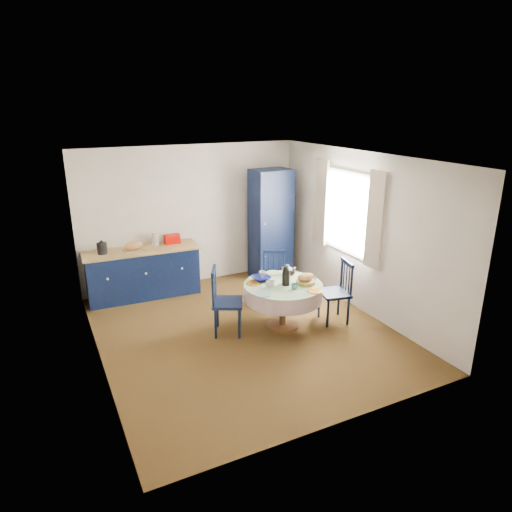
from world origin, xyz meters
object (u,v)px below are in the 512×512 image
at_px(kitchen_counter, 143,272).
at_px(chair_far, 274,278).
at_px(mug_a, 270,284).
at_px(cobalt_bowl, 261,279).
at_px(mug_b, 294,287).
at_px(mug_c, 291,272).
at_px(dining_table, 284,291).
at_px(pantry_cabinet, 271,224).
at_px(chair_right, 337,291).
at_px(mug_d, 262,275).
at_px(chair_left, 225,301).

relative_size(kitchen_counter, chair_far, 2.15).
relative_size(mug_a, cobalt_bowl, 0.43).
bearing_deg(mug_b, mug_c, 63.44).
bearing_deg(kitchen_counter, dining_table, -50.38).
bearing_deg(chair_far, pantry_cabinet, 90.61).
distance_m(dining_table, chair_far, 0.85).
bearing_deg(mug_a, chair_right, -8.53).
relative_size(kitchen_counter, mug_b, 21.28).
bearing_deg(mug_a, kitchen_counter, 122.81).
distance_m(chair_right, mug_b, 0.84).
xyz_separation_m(dining_table, mug_a, (-0.23, -0.01, 0.16)).
distance_m(kitchen_counter, mug_a, 2.50).
bearing_deg(chair_right, mug_d, -106.08).
bearing_deg(mug_c, chair_right, -38.19).
xyz_separation_m(kitchen_counter, chair_right, (2.40, -2.24, 0.04)).
height_order(mug_c, cobalt_bowl, mug_c).
distance_m(kitchen_counter, mug_d, 2.24).
distance_m(dining_table, chair_right, 0.85).
bearing_deg(dining_table, cobalt_bowl, 131.77).
bearing_deg(pantry_cabinet, chair_left, -136.08).
bearing_deg(dining_table, chair_left, 164.91).
xyz_separation_m(pantry_cabinet, chair_right, (0.00, -2.13, -0.54)).
distance_m(mug_d, cobalt_bowl, 0.12).
bearing_deg(dining_table, kitchen_counter, 127.24).
height_order(mug_a, cobalt_bowl, mug_a).
height_order(kitchen_counter, mug_d, kitchen_counter).
xyz_separation_m(mug_c, mug_d, (-0.44, 0.10, 0.00)).
xyz_separation_m(pantry_cabinet, mug_a, (-1.06, -1.97, -0.29)).
bearing_deg(dining_table, mug_b, -82.84).
bearing_deg(mug_c, chair_left, -178.15).
xyz_separation_m(pantry_cabinet, chair_far, (-0.55, -1.16, -0.57)).
bearing_deg(mug_b, pantry_cabinet, 70.12).
distance_m(chair_far, mug_b, 1.10).
bearing_deg(kitchen_counter, chair_far, -32.15).
height_order(chair_far, mug_a, chair_far).
height_order(kitchen_counter, chair_left, kitchen_counter).
distance_m(kitchen_counter, dining_table, 2.61).
xyz_separation_m(pantry_cabinet, mug_b, (-0.80, -2.20, -0.29)).
distance_m(mug_c, mug_d, 0.46).
bearing_deg(mug_c, kitchen_counter, 135.68).
height_order(mug_b, cobalt_bowl, mug_b).
bearing_deg(mug_a, mug_b, -40.92).
height_order(chair_right, mug_a, chair_right).
xyz_separation_m(chair_far, mug_a, (-0.51, -0.81, 0.28)).
relative_size(dining_table, chair_left, 1.16).
distance_m(chair_left, mug_a, 0.69).
distance_m(kitchen_counter, chair_left, 1.99).
xyz_separation_m(mug_b, mug_c, (0.25, 0.50, 0.00)).
height_order(mug_a, mug_d, mug_d).
bearing_deg(chair_far, mug_a, -96.57).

